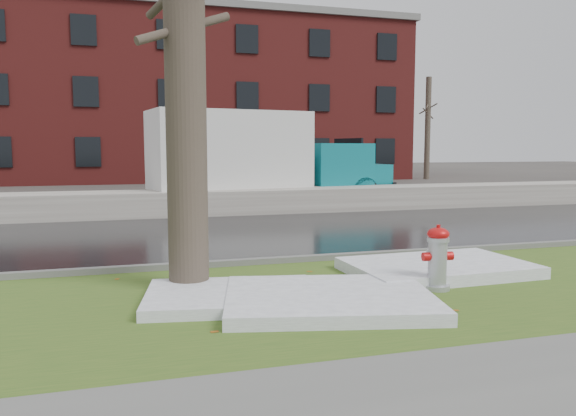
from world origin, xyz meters
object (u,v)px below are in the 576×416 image
object	(u,v)px
fire_hydrant	(437,255)
worker	(176,162)
box_truck	(259,158)
tree	(184,34)

from	to	relation	value
fire_hydrant	worker	world-z (taller)	worker
fire_hydrant	box_truck	xyz separation A→B (m)	(0.15, 11.37, 1.16)
fire_hydrant	worker	xyz separation A→B (m)	(-2.63, 10.70, 1.06)
tree	worker	xyz separation A→B (m)	(0.72, 9.68, -1.97)
tree	box_truck	bearing A→B (deg)	71.32
fire_hydrant	box_truck	bearing A→B (deg)	95.04
fire_hydrant	box_truck	distance (m)	11.43
tree	worker	bearing A→B (deg)	85.74
worker	box_truck	bearing A→B (deg)	172.82
box_truck	worker	xyz separation A→B (m)	(-2.78, -0.67, -0.10)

